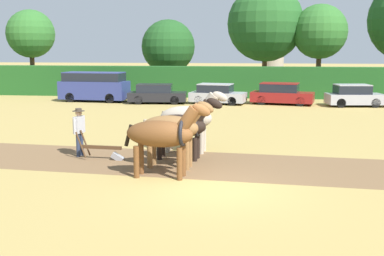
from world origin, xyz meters
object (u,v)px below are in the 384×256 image
at_px(tree_left, 168,47).
at_px(tree_center_left, 265,23).
at_px(draft_horse_trail_right, 189,118).
at_px(parked_car_center_right, 354,96).
at_px(parked_car_center, 281,94).
at_px(draft_horse_trail_left, 182,126).
at_px(farmer_beside_team, 199,121).
at_px(plow, 105,151).
at_px(tree_far_left, 31,34).
at_px(parked_van, 94,86).
at_px(tree_center, 320,32).
at_px(draft_horse_lead_left, 163,134).
at_px(parked_car_left, 157,94).
at_px(farmer_at_plow, 79,128).
at_px(parked_car_center_left, 217,94).
at_px(draft_horse_lead_right, 173,128).

distance_m(tree_left, tree_center_left, 9.16).
xyz_separation_m(draft_horse_trail_right, parked_car_center_right, (9.39, 16.40, -0.62)).
relative_size(tree_center_left, parked_car_center, 2.07).
height_order(draft_horse_trail_left, farmer_beside_team, draft_horse_trail_left).
bearing_deg(tree_center_left, plow, -102.28).
height_order(tree_far_left, draft_horse_trail_right, tree_far_left).
bearing_deg(parked_van, tree_center, 30.61).
relative_size(draft_horse_lead_left, parked_car_left, 0.64).
xyz_separation_m(tree_center, draft_horse_trail_left, (-8.17, -26.98, -4.20)).
bearing_deg(draft_horse_trail_right, tree_left, 106.06).
height_order(tree_left, draft_horse_trail_left, tree_left).
height_order(tree_center_left, farmer_at_plow, tree_center_left).
xyz_separation_m(tree_left, draft_horse_trail_right, (5.54, -26.38, -2.82)).
xyz_separation_m(draft_horse_lead_left, farmer_beside_team, (0.51, 5.15, -0.35)).
height_order(tree_far_left, parked_car_center, tree_far_left).
xyz_separation_m(parked_car_center_left, parked_car_center, (4.64, 0.26, 0.04)).
height_order(parked_car_center, parked_car_center_right, parked_car_center).
distance_m(draft_horse_trail_left, parked_car_center_left, 17.97).
bearing_deg(draft_horse_trail_right, draft_horse_trail_left, -89.74).
height_order(tree_left, farmer_at_plow, tree_left).
bearing_deg(parked_car_center_left, parked_car_center, 12.89).
bearing_deg(draft_horse_lead_right, tree_left, 104.66).
bearing_deg(draft_horse_trail_left, plow, -166.85).
relative_size(tree_left, draft_horse_lead_right, 2.52).
distance_m(parked_car_left, parked_car_center, 9.12).
relative_size(tree_center, plow, 4.40).
relative_size(tree_far_left, parked_car_center, 1.63).
relative_size(tree_center, parked_car_center_right, 1.96).
relative_size(draft_horse_trail_left, parked_van, 0.53).
height_order(farmer_at_plow, parked_car_center_right, farmer_at_plow).
distance_m(draft_horse_lead_left, draft_horse_trail_right, 3.83).
bearing_deg(parked_car_center, draft_horse_lead_left, -91.56).
xyz_separation_m(draft_horse_trail_right, parked_car_left, (-4.66, 16.48, -0.67)).
bearing_deg(draft_horse_trail_left, draft_horse_lead_right, -90.63).
bearing_deg(parked_car_center_left, tree_center, 57.15).
height_order(tree_center_left, draft_horse_trail_right, tree_center_left).
bearing_deg(parked_car_center_left, parked_car_center_right, 7.97).
height_order(draft_horse_lead_right, parked_car_left, draft_horse_lead_right).
bearing_deg(parked_car_center_right, parked_car_center_left, 170.92).
distance_m(parked_car_center_left, parked_car_center_right, 9.60).
xyz_separation_m(draft_horse_trail_right, parked_car_center_left, (-0.20, 16.68, -0.65)).
height_order(tree_left, tree_center, tree_center).
relative_size(tree_far_left, parked_car_left, 1.74).
bearing_deg(tree_center_left, parked_car_center_right, -60.12).
bearing_deg(parked_car_left, tree_center_left, 46.68).
bearing_deg(farmer_at_plow, parked_van, 119.25).
relative_size(tree_left, farmer_at_plow, 3.68).
bearing_deg(tree_center_left, draft_horse_trail_right, -97.13).
bearing_deg(parked_car_center, parked_car_center_right, 4.95).
xyz_separation_m(draft_horse_trail_left, parked_car_center, (4.53, 18.22, -0.50)).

